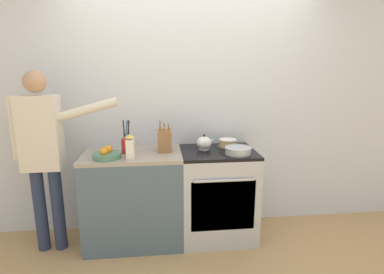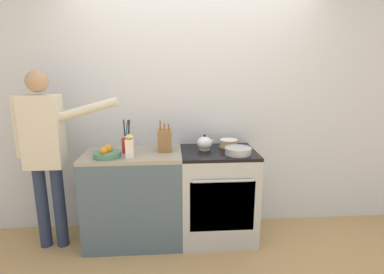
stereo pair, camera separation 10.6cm
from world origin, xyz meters
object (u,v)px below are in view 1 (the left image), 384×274
object	(u,v)px
tea_kettle	(204,143)
layer_cake	(228,143)
mixing_bowl	(238,150)
fruit_bowl	(107,154)
stove_range	(217,194)
knife_block	(164,140)
person_baker	(43,147)
utensil_crock	(127,145)
milk_carton	(130,147)

from	to	relation	value
tea_kettle	layer_cake	bearing A→B (deg)	11.93
layer_cake	mixing_bowl	world-z (taller)	layer_cake
layer_cake	fruit_bowl	distance (m)	1.20
stove_range	tea_kettle	size ratio (longest dim) A/B	4.94
mixing_bowl	fruit_bowl	xyz separation A→B (m)	(-1.21, -0.00, -0.00)
mixing_bowl	knife_block	size ratio (longest dim) A/B	0.84
mixing_bowl	person_baker	size ratio (longest dim) A/B	0.15
mixing_bowl	utensil_crock	bearing A→B (deg)	172.14
fruit_bowl	tea_kettle	bearing A→B (deg)	12.55
milk_carton	fruit_bowl	bearing A→B (deg)	165.56
milk_carton	person_baker	distance (m)	0.79
mixing_bowl	fruit_bowl	world-z (taller)	fruit_bowl
stove_range	utensil_crock	xyz separation A→B (m)	(-0.88, 0.01, 0.54)
mixing_bowl	utensil_crock	xyz separation A→B (m)	(-1.04, 0.14, 0.05)
layer_cake	fruit_bowl	size ratio (longest dim) A/B	0.87
fruit_bowl	person_baker	xyz separation A→B (m)	(-0.57, 0.08, 0.06)
utensil_crock	person_baker	world-z (taller)	person_baker
stove_range	utensil_crock	world-z (taller)	utensil_crock
layer_cake	mixing_bowl	size ratio (longest dim) A/B	0.85
fruit_bowl	milk_carton	bearing A→B (deg)	-14.44
layer_cake	utensil_crock	distance (m)	1.01
mixing_bowl	person_baker	distance (m)	1.78
tea_kettle	mixing_bowl	xyz separation A→B (m)	(0.29, -0.20, -0.03)
stove_range	mixing_bowl	distance (m)	0.54
tea_kettle	fruit_bowl	world-z (taller)	tea_kettle
layer_cake	knife_block	world-z (taller)	knife_block
stove_range	knife_block	size ratio (longest dim) A/B	2.99
mixing_bowl	person_baker	xyz separation A→B (m)	(-1.78, 0.07, 0.06)
tea_kettle	fruit_bowl	xyz separation A→B (m)	(-0.92, -0.20, -0.03)
knife_block	person_baker	bearing A→B (deg)	-174.72
tea_kettle	milk_carton	world-z (taller)	milk_carton
tea_kettle	knife_block	xyz separation A→B (m)	(-0.39, -0.03, 0.04)
person_baker	fruit_bowl	bearing A→B (deg)	-10.43
stove_range	utensil_crock	size ratio (longest dim) A/B	2.87
utensil_crock	knife_block	bearing A→B (deg)	4.55
mixing_bowl	person_baker	bearing A→B (deg)	177.69
stove_range	layer_cake	xyz separation A→B (m)	(0.12, 0.12, 0.50)
stove_range	person_baker	bearing A→B (deg)	-177.79
mixing_bowl	stove_range	bearing A→B (deg)	140.90
stove_range	tea_kettle	distance (m)	0.54
knife_block	utensil_crock	size ratio (longest dim) A/B	0.96
stove_range	tea_kettle	bearing A→B (deg)	152.56
knife_block	milk_carton	xyz separation A→B (m)	(-0.31, -0.23, 0.00)
utensil_crock	milk_carton	world-z (taller)	utensil_crock
mixing_bowl	layer_cake	bearing A→B (deg)	99.14
stove_range	milk_carton	xyz separation A→B (m)	(-0.83, -0.19, 0.57)
fruit_bowl	person_baker	bearing A→B (deg)	172.49
knife_block	person_baker	size ratio (longest dim) A/B	0.18
stove_range	person_baker	xyz separation A→B (m)	(-1.61, -0.06, 0.56)
mixing_bowl	knife_block	xyz separation A→B (m)	(-0.69, 0.17, 0.07)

